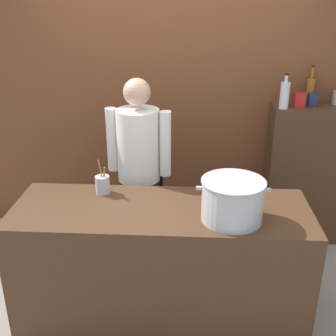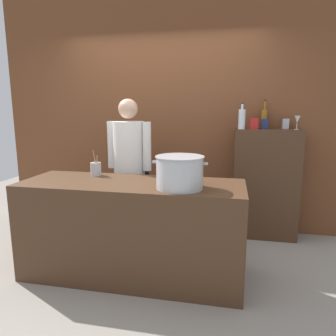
# 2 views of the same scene
# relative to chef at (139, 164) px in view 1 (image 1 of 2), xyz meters

# --- Properties ---
(ground_plane) EXTENTS (8.00, 8.00, 0.00)m
(ground_plane) POSITION_rel_chef_xyz_m (0.22, -0.61, -0.96)
(ground_plane) COLOR gray
(brick_back_panel) EXTENTS (4.40, 0.10, 3.00)m
(brick_back_panel) POSITION_rel_chef_xyz_m (0.22, 0.79, 0.54)
(brick_back_panel) COLOR brown
(brick_back_panel) RESTS_ON ground_plane
(prep_counter) EXTENTS (2.03, 0.70, 0.90)m
(prep_counter) POSITION_rel_chef_xyz_m (0.22, -0.61, -0.51)
(prep_counter) COLOR #472D1C
(prep_counter) RESTS_ON ground_plane
(bar_cabinet) EXTENTS (0.76, 0.32, 1.32)m
(bar_cabinet) POSITION_rel_chef_xyz_m (1.52, 0.58, -0.30)
(bar_cabinet) COLOR #472D1C
(bar_cabinet) RESTS_ON ground_plane
(chef) EXTENTS (0.52, 0.38, 1.66)m
(chef) POSITION_rel_chef_xyz_m (0.00, 0.00, 0.00)
(chef) COLOR black
(chef) RESTS_ON ground_plane
(stockpot_large) EXTENTS (0.46, 0.41, 0.27)m
(stockpot_large) POSITION_rel_chef_xyz_m (0.68, -0.74, 0.07)
(stockpot_large) COLOR #B7BABF
(stockpot_large) RESTS_ON prep_counter
(utensil_crock) EXTENTS (0.10, 0.10, 0.26)m
(utensil_crock) POSITION_rel_chef_xyz_m (-0.22, -0.40, 0.00)
(utensil_crock) COLOR #B7BABF
(utensil_crock) RESTS_ON prep_counter
(wine_bottle_clear) EXTENTS (0.08, 0.08, 0.30)m
(wine_bottle_clear) POSITION_rel_chef_xyz_m (1.20, 0.47, 0.48)
(wine_bottle_clear) COLOR silver
(wine_bottle_clear) RESTS_ON bar_cabinet
(wine_bottle_amber) EXTENTS (0.07, 0.07, 0.34)m
(wine_bottle_amber) POSITION_rel_chef_xyz_m (1.47, 0.67, 0.48)
(wine_bottle_amber) COLOR #8C5919
(wine_bottle_amber) RESTS_ON bar_cabinet
(spice_tin_navy) EXTENTS (0.07, 0.07, 0.11)m
(spice_tin_navy) POSITION_rel_chef_xyz_m (1.47, 0.57, 0.42)
(spice_tin_navy) COLOR navy
(spice_tin_navy) RESTS_ON bar_cabinet
(spice_tin_red) EXTENTS (0.09, 0.09, 0.12)m
(spice_tin_red) POSITION_rel_chef_xyz_m (1.34, 0.53, 0.42)
(spice_tin_red) COLOR red
(spice_tin_red) RESTS_ON bar_cabinet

